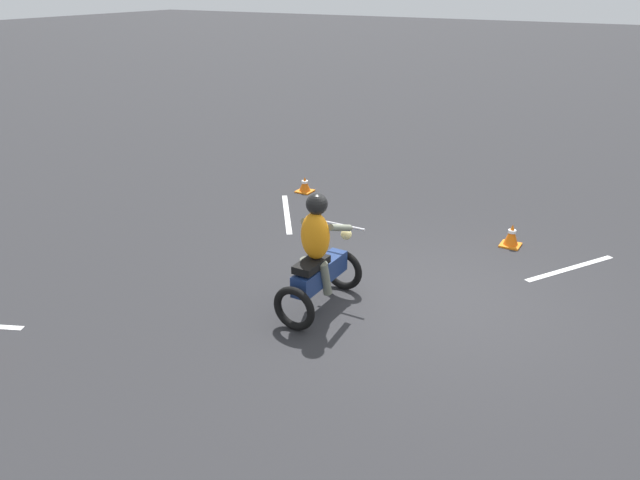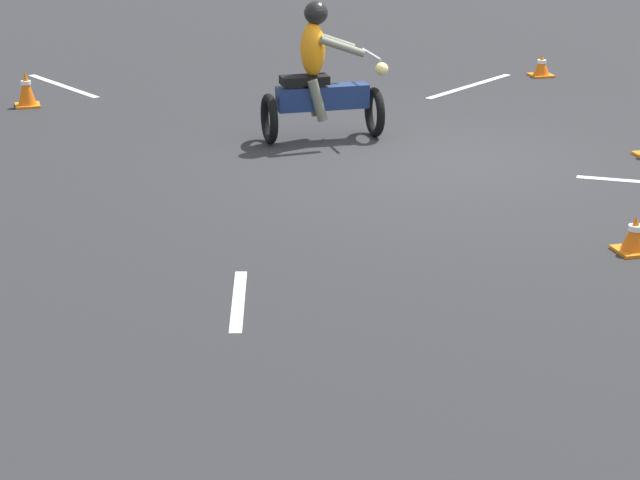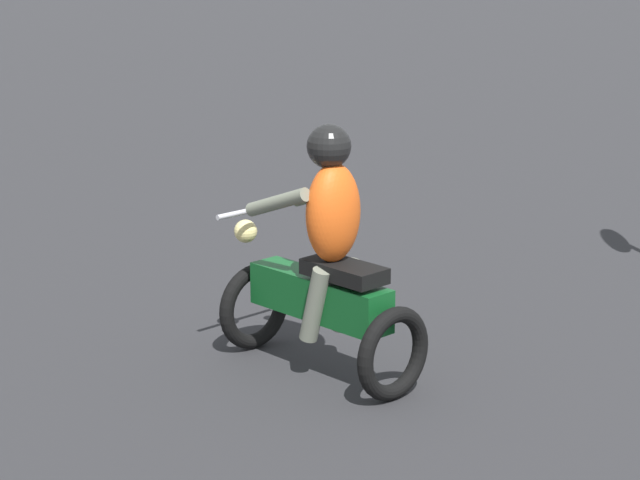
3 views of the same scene
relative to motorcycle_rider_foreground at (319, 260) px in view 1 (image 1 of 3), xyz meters
name	(u,v)px [view 1 (image 1 of 3)]	position (x,y,z in m)	size (l,w,h in m)	color
ground_plane	(432,299)	(-1.04, 1.23, -0.73)	(120.00, 120.00, 0.00)	#28282B
motorcycle_rider_foreground	(319,260)	(0.00, 0.00, 0.00)	(1.51, 0.70, 1.66)	black
traffic_cone_near_right	(305,185)	(-4.15, -2.75, -0.57)	(0.32, 0.32, 0.32)	orange
traffic_cone_far_right	(512,236)	(-3.46, 1.70, -0.54)	(0.32, 0.32, 0.39)	orange
lane_stripe_nw	(570,268)	(-3.04, 2.73, -0.72)	(0.10, 1.83, 0.01)	silver
lane_stripe_sw	(287,213)	(-2.87, -2.37, -0.72)	(0.10, 2.09, 0.01)	silver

